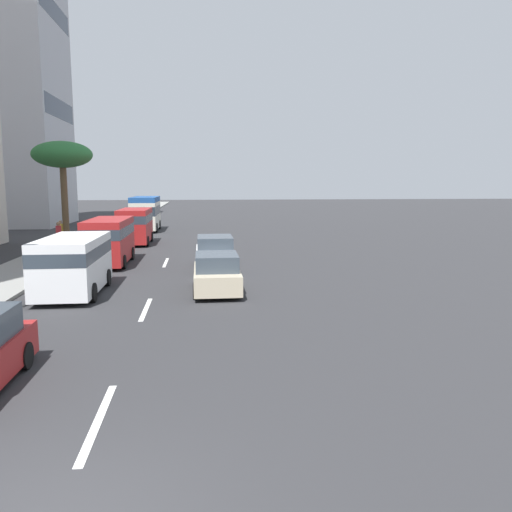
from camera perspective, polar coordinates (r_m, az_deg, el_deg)
ground_plane at (r=37.70m, az=-9.19°, el=1.50°), size 198.00×198.00×0.00m
sidewalk_right at (r=38.63m, az=-19.23°, el=1.42°), size 162.00×3.34×0.15m
lane_stripe_near at (r=10.19m, az=-17.36°, el=-17.27°), size 3.20×0.16×0.01m
lane_stripe_mid at (r=18.01m, az=-12.31°, el=-5.87°), size 3.20×0.16×0.01m
lane_stripe_far at (r=28.24m, az=-10.14°, el=-0.73°), size 3.20×0.16×0.01m
van_lead at (r=28.17m, az=-16.23°, el=1.91°), size 5.38×2.12×2.45m
car_second at (r=20.30m, az=-4.45°, el=-2.00°), size 4.07×1.87×1.56m
van_third at (r=37.27m, az=-13.47°, el=3.52°), size 5.01×2.17×2.51m
van_fourth at (r=20.99m, az=-19.92°, el=-0.59°), size 5.02×2.22×2.25m
minibus_fifth at (r=47.51m, az=-12.35°, el=4.84°), size 6.06×2.38×3.11m
car_sixth at (r=25.67m, az=-4.66°, el=0.28°), size 4.55×1.95×1.70m
pedestrian_near_lamp at (r=33.94m, az=-21.34°, el=2.25°), size 0.30×0.35×1.79m
pedestrian_mid_block at (r=37.00m, az=-21.16°, el=2.60°), size 0.37×0.30×1.67m
palm_tree at (r=37.06m, az=-21.00°, el=10.45°), size 3.95×3.95×6.99m
office_tower_far at (r=60.83m, az=-26.89°, el=22.09°), size 11.50×10.67×39.60m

